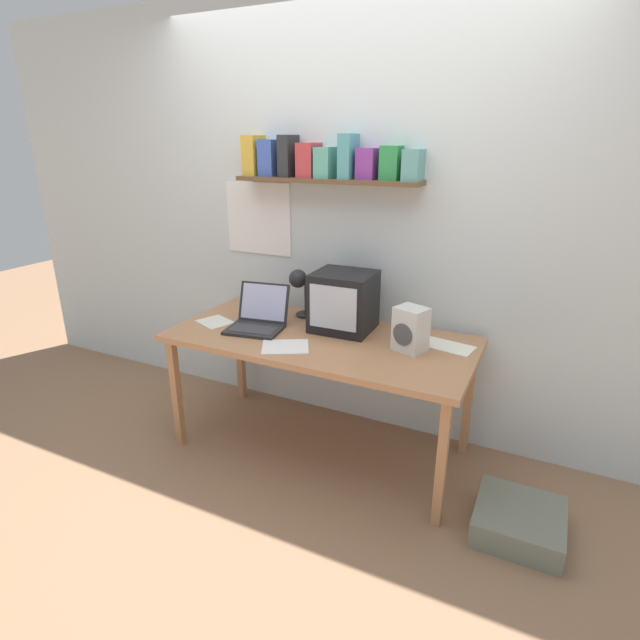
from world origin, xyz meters
name	(u,v)px	position (x,y,z in m)	size (l,w,h in m)	color
ground_plane	(320,447)	(0.00, 0.00, 0.00)	(12.00, 12.00, 0.00)	#936D50
back_wall	(353,221)	(-0.01, 0.47, 1.31)	(5.60, 0.24, 2.60)	silver
corner_desk	(320,346)	(0.00, 0.00, 0.67)	(1.72, 0.80, 0.73)	#B77D53
crt_monitor	(344,301)	(0.07, 0.17, 0.90)	(0.35, 0.33, 0.34)	black
laptop	(258,317)	(-0.39, -0.02, 0.79)	(0.36, 0.36, 0.24)	#232326
desk_lamp	(299,284)	(-0.25, 0.23, 0.95)	(0.14, 0.18, 0.31)	#232326
juice_glass	(257,304)	(-0.54, 0.20, 0.79)	(0.07, 0.07, 0.13)	white
space_heater	(411,329)	(0.51, 0.03, 0.85)	(0.19, 0.18, 0.24)	silver
printed_handout	(285,347)	(-0.10, -0.22, 0.73)	(0.31, 0.29, 0.00)	white
open_notebook	(447,346)	(0.68, 0.17, 0.73)	(0.30, 0.20, 0.00)	white
loose_paper_near_monitor	(215,322)	(-0.68, -0.07, 0.73)	(0.25, 0.23, 0.00)	silver
floor_cushion	(519,521)	(1.16, -0.23, 0.07)	(0.40, 0.40, 0.14)	slate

